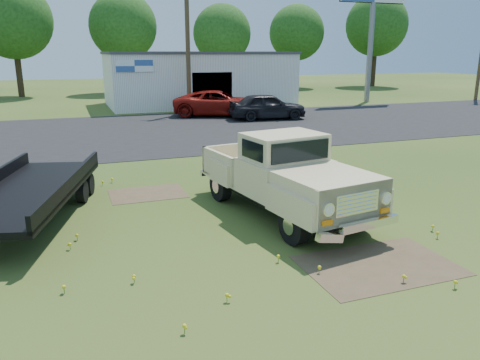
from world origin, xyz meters
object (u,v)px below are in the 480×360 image
at_px(vintage_pickup_truck, 283,174).
at_px(red_pickup, 219,103).
at_px(dark_sedan, 267,106).
at_px(flatbed_trailer, 28,186).

xyz_separation_m(vintage_pickup_truck, red_pickup, (4.37, 19.15, -0.24)).
bearing_deg(red_pickup, dark_sedan, -116.31).
distance_m(flatbed_trailer, dark_sedan, 19.66).
bearing_deg(dark_sedan, red_pickup, 49.19).
xyz_separation_m(red_pickup, dark_sedan, (2.36, -2.60, -0.01)).
bearing_deg(vintage_pickup_truck, dark_sedan, 59.09).
xyz_separation_m(vintage_pickup_truck, flatbed_trailer, (-6.15, 1.71, -0.18)).
bearing_deg(vintage_pickup_truck, flatbed_trailer, 155.71).
xyz_separation_m(vintage_pickup_truck, dark_sedan, (6.74, 16.55, -0.25)).
bearing_deg(dark_sedan, vintage_pickup_truck, 164.77).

